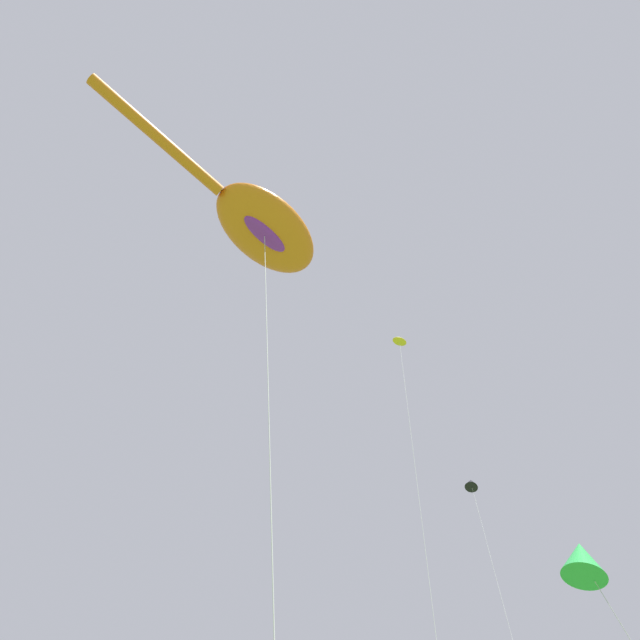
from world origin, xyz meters
TOP-DOWN VIEW (x-y plane):
  - big_show_kite at (-4.98, 10.26)m, footprint 11.26×3.09m
  - small_kite_diamond_red at (5.43, 12.29)m, footprint 0.95×2.76m
  - small_kite_delta_white at (15.08, 16.28)m, footprint 3.74×0.90m
  - small_kite_box_yellow at (6.54, 9.21)m, footprint 3.01×1.81m

SIDE VIEW (x-z plane):
  - small_kite_box_yellow at x=6.54m, z-range 4.57..15.09m
  - big_show_kite at x=-4.98m, z-range 9.56..29.98m
  - small_kite_delta_white at x=15.08m, z-range 10.86..33.77m
  - small_kite_diamond_red at x=5.43m, z-range 11.25..35.59m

